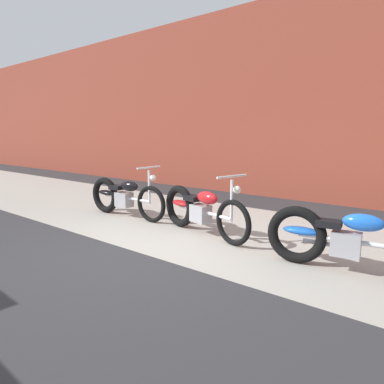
# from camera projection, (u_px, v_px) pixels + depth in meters

# --- Properties ---
(ground_plane) EXTENTS (80.00, 80.00, 0.00)m
(ground_plane) POSITION_uv_depth(u_px,v_px,m) (139.00, 253.00, 4.65)
(ground_plane) COLOR #2D2D30
(sidewalk_slab) EXTENTS (36.00, 3.50, 0.01)m
(sidewalk_slab) POSITION_uv_depth(u_px,v_px,m) (212.00, 226.00, 6.01)
(sidewalk_slab) COLOR #9E998E
(sidewalk_slab) RESTS_ON ground
(brick_building_wall) EXTENTS (36.00, 0.50, 4.81)m
(brick_building_wall) POSITION_uv_depth(u_px,v_px,m) (294.00, 100.00, 8.27)
(brick_building_wall) COLOR brown
(brick_building_wall) RESTS_ON ground
(motorcycle_black) EXTENTS (2.01, 0.58, 1.03)m
(motorcycle_black) POSITION_uv_depth(u_px,v_px,m) (121.00, 196.00, 6.67)
(motorcycle_black) COLOR black
(motorcycle_black) RESTS_ON ground
(motorcycle_red) EXTENTS (1.98, 0.73, 1.03)m
(motorcycle_red) POSITION_uv_depth(u_px,v_px,m) (198.00, 209.00, 5.52)
(motorcycle_red) COLOR black
(motorcycle_red) RESTS_ON ground
(motorcycle_blue) EXTENTS (2.00, 0.58, 1.03)m
(motorcycle_blue) POSITION_uv_depth(u_px,v_px,m) (339.00, 238.00, 3.98)
(motorcycle_blue) COLOR black
(motorcycle_blue) RESTS_ON ground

